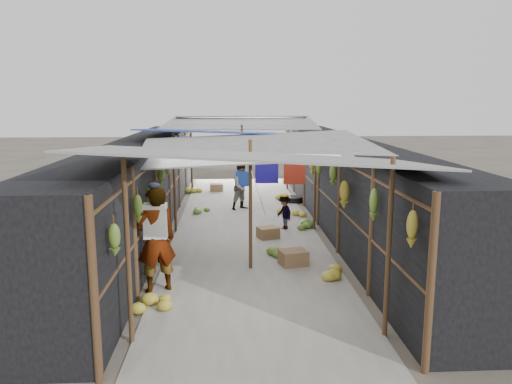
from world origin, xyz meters
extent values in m
plane|color=#6B6356|center=(0.00, 0.00, 0.00)|extent=(80.00, 80.00, 0.00)
cube|color=#9E998E|center=(0.00, 6.50, 0.01)|extent=(3.60, 16.00, 0.02)
cube|color=black|center=(-2.70, 6.50, 1.15)|extent=(1.40, 15.00, 2.30)
cube|color=black|center=(2.70, 6.50, 1.15)|extent=(1.40, 15.00, 2.30)
cube|color=#8B6347|center=(0.53, 5.20, 0.15)|extent=(0.58, 0.52, 0.29)
cube|color=#8B6347|center=(0.89, 3.16, 0.16)|extent=(0.63, 0.55, 0.32)
cube|color=#8B6347|center=(-0.88, 11.66, 0.15)|extent=(0.50, 0.42, 0.29)
cylinder|color=black|center=(1.70, 9.57, 0.09)|extent=(0.63, 0.63, 0.19)
imported|color=white|center=(-1.70, 1.91, 0.95)|extent=(0.81, 0.69, 1.89)
imported|color=navy|center=(-0.01, 8.54, 0.72)|extent=(0.88, 0.83, 1.43)
imported|color=#4D4842|center=(1.01, 6.04, 0.46)|extent=(0.56, 0.68, 0.91)
cylinder|color=brown|center=(-1.80, 0.00, 1.30)|extent=(0.07, 0.07, 2.60)
cylinder|color=brown|center=(1.80, 0.00, 1.30)|extent=(0.07, 0.07, 2.60)
cylinder|color=brown|center=(0.00, 3.00, 1.30)|extent=(0.07, 0.07, 2.60)
cylinder|color=brown|center=(-1.80, 6.00, 1.30)|extent=(0.07, 0.07, 2.60)
cylinder|color=brown|center=(1.80, 6.00, 1.30)|extent=(0.07, 0.07, 2.60)
cylinder|color=brown|center=(0.00, 9.00, 1.30)|extent=(0.07, 0.07, 2.60)
cylinder|color=brown|center=(-1.80, 12.00, 1.30)|extent=(0.07, 0.07, 2.60)
cylinder|color=brown|center=(1.80, 12.00, 1.30)|extent=(0.07, 0.07, 2.60)
cube|color=#999A94|center=(0.00, 1.00, 2.50)|extent=(5.21, 3.19, 0.52)
cube|color=#999A94|center=(0.20, 4.20, 2.35)|extent=(5.23, 3.73, 0.50)
cube|color=navy|center=(-0.10, 7.50, 2.45)|extent=(5.40, 3.60, 0.41)
cube|color=#999A94|center=(0.00, 10.80, 2.55)|extent=(5.37, 3.66, 0.27)
cube|color=#999A94|center=(0.10, 13.20, 2.65)|extent=(5.00, 1.99, 0.24)
cylinder|color=brown|center=(-2.00, 6.50, 2.05)|extent=(0.06, 15.00, 0.06)
cylinder|color=brown|center=(2.00, 6.50, 2.05)|extent=(0.06, 15.00, 0.06)
cylinder|color=gray|center=(0.00, 6.50, 2.05)|extent=(0.02, 15.00, 0.02)
cube|color=#AE2C1A|center=(1.08, 4.61, 1.75)|extent=(0.50, 0.03, 0.60)
cube|color=#202094|center=(-0.52, 10.48, 1.75)|extent=(0.65, 0.03, 0.60)
cube|color=#1E1694|center=(0.48, 5.07, 1.72)|extent=(0.55, 0.03, 0.65)
cube|color=white|center=(0.36, 9.92, 1.77)|extent=(0.60, 0.03, 0.55)
ellipsoid|color=#5A7D29|center=(-1.88, -0.39, 1.60)|extent=(0.16, 0.14, 0.44)
ellipsoid|color=#5A7D29|center=(-1.88, 1.29, 1.63)|extent=(0.15, 0.13, 0.48)
ellipsoid|color=#5A7D29|center=(-1.88, 2.66, 1.51)|extent=(0.18, 0.15, 0.60)
ellipsoid|color=#5A7D29|center=(-1.88, 4.10, 1.73)|extent=(0.16, 0.13, 0.41)
ellipsoid|color=#5A7D29|center=(-1.88, 5.37, 1.75)|extent=(0.16, 0.14, 0.40)
ellipsoid|color=#5A7D29|center=(-1.88, 7.27, 1.75)|extent=(0.15, 0.13, 0.43)
ellipsoid|color=#5A7D29|center=(-1.88, 8.67, 1.63)|extent=(0.20, 0.17, 0.38)
ellipsoid|color=#5A7D29|center=(-1.88, 10.62, 1.75)|extent=(0.17, 0.15, 0.46)
ellipsoid|color=#5A7D29|center=(-1.88, 11.44, 1.76)|extent=(0.16, 0.14, 0.46)
ellipsoid|color=#AB9A2C|center=(-1.88, 13.37, 1.51)|extent=(0.18, 0.15, 0.58)
ellipsoid|color=#AB9A2C|center=(1.88, -0.61, 1.75)|extent=(0.14, 0.12, 0.50)
ellipsoid|color=#5A7D29|center=(1.88, 1.05, 1.71)|extent=(0.15, 0.13, 0.55)
ellipsoid|color=#AB9A2C|center=(1.88, 3.07, 1.49)|extent=(0.20, 0.17, 0.57)
ellipsoid|color=#5A7D29|center=(1.88, 4.17, 1.71)|extent=(0.17, 0.15, 0.49)
ellipsoid|color=#5A7D29|center=(1.88, 5.93, 1.58)|extent=(0.14, 0.12, 0.41)
ellipsoid|color=#AB9A2C|center=(1.88, 6.94, 1.56)|extent=(0.15, 0.13, 0.52)
ellipsoid|color=#5A7D29|center=(1.88, 8.93, 1.54)|extent=(0.15, 0.13, 0.50)
ellipsoid|color=#5A7D29|center=(1.88, 10.63, 1.72)|extent=(0.17, 0.14, 0.43)
ellipsoid|color=#AB9A2C|center=(1.88, 12.16, 1.47)|extent=(0.17, 0.15, 0.60)
ellipsoid|color=#5A7D29|center=(1.88, 13.29, 1.75)|extent=(0.16, 0.13, 0.38)
ellipsoid|color=#AB9A2C|center=(1.49, 9.99, 0.13)|extent=(0.53, 0.45, 0.26)
ellipsoid|color=#5A7D29|center=(0.55, 3.71, 0.17)|extent=(0.69, 0.59, 0.35)
ellipsoid|color=#5A7D29|center=(-1.20, 8.12, 0.13)|extent=(0.51, 0.43, 0.25)
ellipsoid|color=#AB9A2C|center=(-1.68, 1.09, 0.15)|extent=(0.58, 0.50, 0.29)
ellipsoid|color=#AB9A2C|center=(1.70, 2.53, 0.17)|extent=(0.67, 0.57, 0.34)
ellipsoid|color=#AB9A2C|center=(-1.70, 11.37, 0.14)|extent=(0.55, 0.47, 0.28)
ellipsoid|color=#5A7D29|center=(1.53, 5.99, 0.15)|extent=(0.60, 0.51, 0.30)
ellipsoid|color=#AB9A2C|center=(1.41, 7.55, 0.17)|extent=(0.70, 0.59, 0.35)
camera|label=1|loc=(-0.42, -6.58, 3.35)|focal=35.00mm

